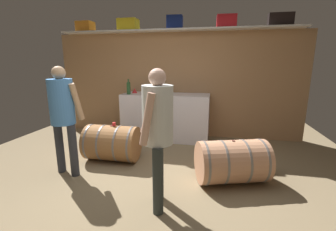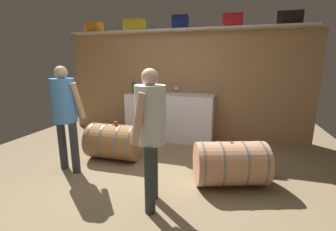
# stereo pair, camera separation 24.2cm
# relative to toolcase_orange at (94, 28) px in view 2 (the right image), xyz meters

# --- Properties ---
(ground_plane) EXTENTS (6.41, 7.89, 0.02)m
(ground_plane) POSITION_rel_toolcase_orange_xyz_m (1.94, -1.61, -2.31)
(ground_plane) COLOR #847151
(back_wall_panel) EXTENTS (5.21, 0.10, 2.17)m
(back_wall_panel) POSITION_rel_toolcase_orange_xyz_m (1.94, 0.15, -1.22)
(back_wall_panel) COLOR #A77B52
(back_wall_panel) RESTS_ON ground
(high_shelf_board) EXTENTS (4.79, 0.40, 0.03)m
(high_shelf_board) POSITION_rel_toolcase_orange_xyz_m (1.94, 0.00, -0.12)
(high_shelf_board) COLOR silver
(high_shelf_board) RESTS_ON back_wall_panel
(toolcase_orange) EXTENTS (0.34, 0.27, 0.21)m
(toolcase_orange) POSITION_rel_toolcase_orange_xyz_m (0.00, 0.00, 0.00)
(toolcase_orange) COLOR orange
(toolcase_orange) RESTS_ON high_shelf_board
(toolcase_yellow) EXTENTS (0.39, 0.31, 0.23)m
(toolcase_yellow) POSITION_rel_toolcase_orange_xyz_m (0.97, 0.00, 0.01)
(toolcase_yellow) COLOR yellow
(toolcase_yellow) RESTS_ON high_shelf_board
(toolcase_navy) EXTENTS (0.32, 0.29, 0.25)m
(toolcase_navy) POSITION_rel_toolcase_orange_xyz_m (1.94, 0.00, 0.02)
(toolcase_navy) COLOR navy
(toolcase_navy) RESTS_ON high_shelf_board
(toolcase_red) EXTENTS (0.37, 0.31, 0.23)m
(toolcase_red) POSITION_rel_toolcase_orange_xyz_m (2.93, 0.00, 0.01)
(toolcase_red) COLOR red
(toolcase_red) RESTS_ON high_shelf_board
(toolcase_black) EXTENTS (0.42, 0.19, 0.23)m
(toolcase_black) POSITION_rel_toolcase_orange_xyz_m (3.87, 0.00, 0.01)
(toolcase_black) COLOR black
(toolcase_black) RESTS_ON high_shelf_board
(work_cabinet) EXTENTS (1.76, 0.63, 0.94)m
(work_cabinet) POSITION_rel_toolcase_orange_xyz_m (1.80, -0.22, -1.83)
(work_cabinet) COLOR white
(work_cabinet) RESTS_ON ground
(wine_bottle_green) EXTENTS (0.08, 0.08, 0.30)m
(wine_bottle_green) POSITION_rel_toolcase_orange_xyz_m (1.08, -0.41, -1.23)
(wine_bottle_green) COLOR #2B532B
(wine_bottle_green) RESTS_ON work_cabinet
(wine_glass) EXTENTS (0.07, 0.07, 0.13)m
(wine_glass) POSITION_rel_toolcase_orange_xyz_m (1.86, -0.01, -1.28)
(wine_glass) COLOR white
(wine_glass) RESTS_ON work_cabinet
(red_funnel) EXTENTS (0.11, 0.11, 0.10)m
(red_funnel) POSITION_rel_toolcase_orange_xyz_m (1.13, -0.19, -1.31)
(red_funnel) COLOR red
(red_funnel) RESTS_ON work_cabinet
(wine_barrel_near) EXTENTS (0.84, 0.59, 0.59)m
(wine_barrel_near) POSITION_rel_toolcase_orange_xyz_m (1.18, -1.47, -2.01)
(wine_barrel_near) COLOR #A16B3E
(wine_barrel_near) RESTS_ON ground
(wine_barrel_far) EXTENTS (1.02, 0.81, 0.58)m
(wine_barrel_far) POSITION_rel_toolcase_orange_xyz_m (3.04, -1.82, -2.02)
(wine_barrel_far) COLOR tan
(wine_barrel_far) RESTS_ON ground
(tasting_cup) EXTENTS (0.06, 0.06, 0.05)m
(tasting_cup) POSITION_rel_toolcase_orange_xyz_m (1.23, -1.47, -1.70)
(tasting_cup) COLOR red
(tasting_cup) RESTS_ON wine_barrel_near
(winemaker_pouring) EXTENTS (0.41, 0.47, 1.51)m
(winemaker_pouring) POSITION_rel_toolcase_orange_xyz_m (2.21, -2.53, -1.38)
(winemaker_pouring) COLOR #2D3432
(winemaker_pouring) RESTS_ON ground
(visitor_tasting) EXTENTS (0.48, 0.40, 1.52)m
(visitor_tasting) POSITION_rel_toolcase_orange_xyz_m (0.76, -2.04, -1.37)
(visitor_tasting) COLOR #2F3239
(visitor_tasting) RESTS_ON ground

